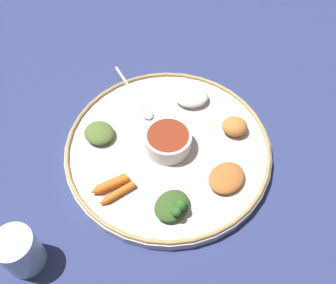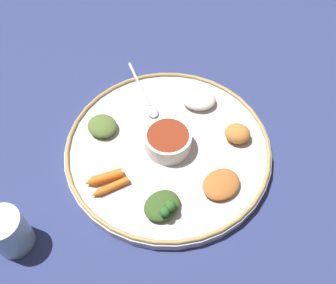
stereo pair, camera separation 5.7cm
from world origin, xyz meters
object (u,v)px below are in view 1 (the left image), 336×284
at_px(center_bowl, 168,140).
at_px(spoon, 138,100).
at_px(greens_pile, 173,206).
at_px(drinking_glass, 21,253).
at_px(carrot_near_spoon, 110,185).
at_px(carrot_outer, 117,194).

xyz_separation_m(center_bowl, spoon, (-0.12, 0.07, -0.02)).
height_order(greens_pile, drinking_glass, drinking_glass).
distance_m(spoon, carrot_near_spoon, 0.22).
bearing_deg(spoon, carrot_outer, -63.87).
distance_m(center_bowl, carrot_near_spoon, 0.14).
height_order(center_bowl, carrot_outer, center_bowl).
distance_m(center_bowl, greens_pile, 0.14).
distance_m(spoon, greens_pile, 0.27).
relative_size(center_bowl, drinking_glass, 1.09).
height_order(spoon, greens_pile, greens_pile).
xyz_separation_m(center_bowl, greens_pile, (0.08, -0.11, -0.01)).
height_order(greens_pile, carrot_near_spoon, greens_pile).
bearing_deg(carrot_outer, carrot_near_spoon, 163.97).
distance_m(spoon, drinking_glass, 0.39).
xyz_separation_m(carrot_outer, drinking_glass, (-0.06, -0.17, 0.01)).
relative_size(center_bowl, spoon, 0.57).
bearing_deg(greens_pile, spoon, 138.94).
bearing_deg(drinking_glass, center_bowl, 75.72).
distance_m(carrot_near_spoon, carrot_outer, 0.02).
bearing_deg(spoon, drinking_glass, -84.14).
xyz_separation_m(greens_pile, drinking_glass, (-0.16, -0.21, 0.00)).
height_order(carrot_near_spoon, carrot_outer, carrot_near_spoon).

